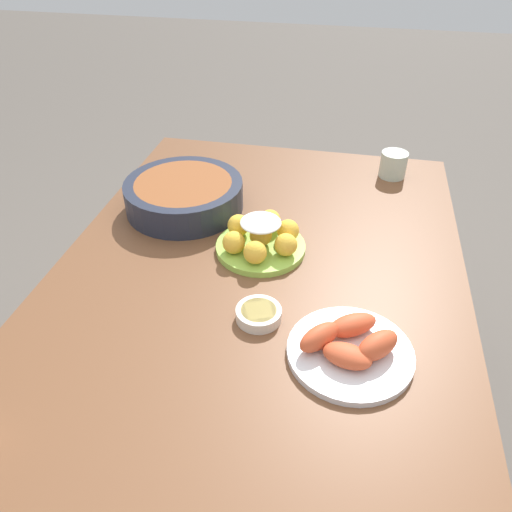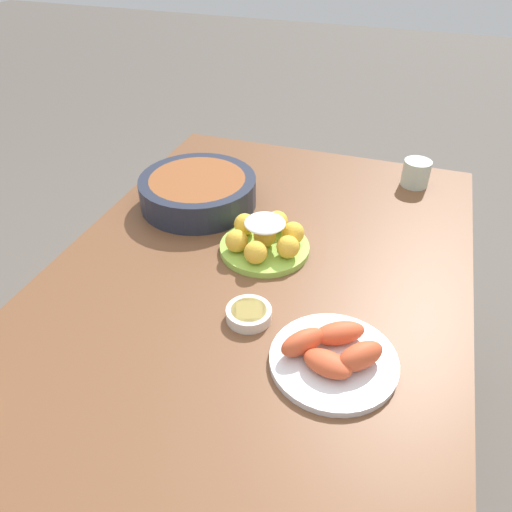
{
  "view_description": "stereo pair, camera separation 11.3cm",
  "coord_description": "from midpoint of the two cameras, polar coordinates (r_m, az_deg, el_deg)",
  "views": [
    {
      "loc": [
        -0.81,
        -0.18,
        1.45
      ],
      "look_at": [
        0.08,
        0.0,
        0.76
      ],
      "focal_mm": 35.0,
      "sensor_mm": 36.0,
      "label": 1
    },
    {
      "loc": [
        -0.78,
        -0.29,
        1.45
      ],
      "look_at": [
        0.08,
        0.0,
        0.76
      ],
      "focal_mm": 35.0,
      "sensor_mm": 36.0,
      "label": 2
    }
  ],
  "objects": [
    {
      "name": "ground_plane",
      "position": [
        1.67,
        1.33,
        -23.31
      ],
      "size": [
        12.0,
        12.0,
        0.0
      ],
      "primitive_type": "plane",
      "color": "#5B544C"
    },
    {
      "name": "dining_table",
      "position": [
        1.15,
        1.78,
        -7.32
      ],
      "size": [
        1.49,
        0.95,
        0.72
      ],
      "color": "brown",
      "rests_on": "ground_plane"
    },
    {
      "name": "cake_plate",
      "position": [
        1.2,
        3.75,
        1.82
      ],
      "size": [
        0.22,
        0.22,
        0.09
      ],
      "color": "#99CC4C",
      "rests_on": "dining_table"
    },
    {
      "name": "serving_bowl",
      "position": [
        1.38,
        -4.31,
        7.43
      ],
      "size": [
        0.32,
        0.32,
        0.08
      ],
      "color": "#232838",
      "rests_on": "dining_table"
    },
    {
      "name": "sauce_bowl",
      "position": [
        1.03,
        2.35,
        -6.72
      ],
      "size": [
        0.09,
        0.09,
        0.02
      ],
      "color": "silver",
      "rests_on": "dining_table"
    },
    {
      "name": "seafood_platter",
      "position": [
        0.96,
        12.29,
        -11.13
      ],
      "size": [
        0.24,
        0.24,
        0.06
      ],
      "color": "silver",
      "rests_on": "dining_table"
    },
    {
      "name": "cup_near",
      "position": [
        1.57,
        19.84,
        8.84
      ],
      "size": [
        0.08,
        0.08,
        0.08
      ],
      "color": "beige",
      "rests_on": "dining_table"
    }
  ]
}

